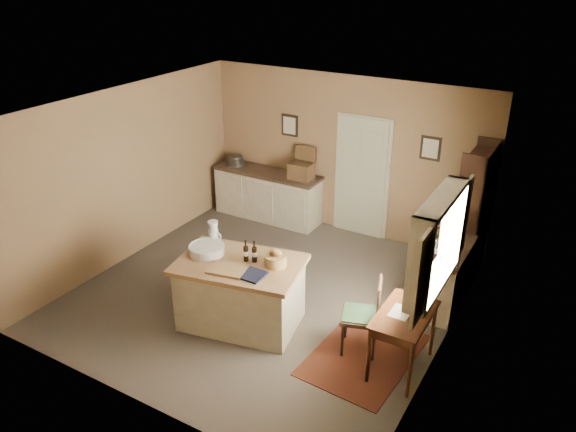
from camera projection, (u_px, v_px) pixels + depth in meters
name	position (u px, v px, depth m)	size (l,w,h in m)	color
ground	(266.00, 294.00, 8.06)	(5.00, 5.00, 0.00)	#63574B
wall_back	(344.00, 155.00, 9.44)	(5.00, 0.10, 2.70)	olive
wall_front	(129.00, 299.00, 5.53)	(5.00, 0.10, 2.70)	olive
wall_left	(127.00, 175.00, 8.62)	(0.10, 5.00, 2.70)	olive
wall_right	(451.00, 254.00, 6.34)	(0.10, 5.00, 2.70)	olive
ceiling	(263.00, 109.00, 6.91)	(5.00, 5.00, 0.00)	silver
door	(362.00, 176.00, 9.38)	(0.97, 0.06, 2.11)	#B6B798
framed_prints	(356.00, 136.00, 9.17)	(2.82, 0.02, 0.38)	black
window	(441.00, 244.00, 6.14)	(0.25, 1.99, 1.12)	beige
work_island	(240.00, 291.00, 7.24)	(1.74, 1.31, 1.20)	beige
sideboard	(268.00, 193.00, 10.18)	(2.01, 0.57, 1.18)	beige
rug	(364.00, 355.00, 6.83)	(1.10, 1.60, 0.01)	#572111
writing_desk	(404.00, 321.00, 6.34)	(0.56, 0.92, 0.82)	#3D1F0F
desk_chair	(360.00, 316.00, 6.73)	(0.46, 0.46, 0.98)	black
right_cabinet	(441.00, 276.00, 7.63)	(0.63, 1.12, 0.99)	beige
shelving_unit	(476.00, 214.00, 8.12)	(0.35, 0.92, 2.03)	black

